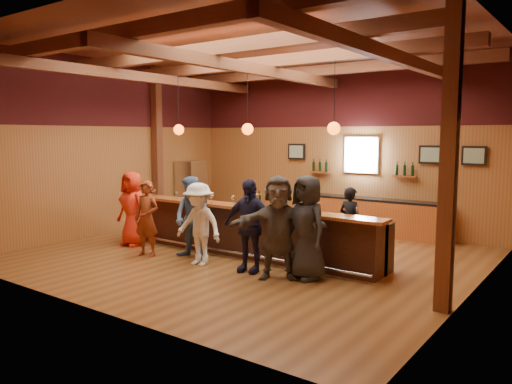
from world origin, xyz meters
TOP-DOWN VIEW (x-y plane):
  - room at (0.00, 0.06)m, footprint 9.04×9.00m
  - bar_counter at (0.02, 0.15)m, footprint 6.30×1.07m
  - back_bar_cabinet at (1.20, 3.72)m, footprint 4.00×0.52m
  - window at (0.80, 3.95)m, footprint 0.95×0.09m
  - framed_pictures at (1.67, 3.94)m, footprint 5.35×0.05m
  - wine_shelves at (0.80, 3.88)m, footprint 3.00×0.18m
  - pendant_lights at (0.00, 0.00)m, footprint 4.24×0.24m
  - stainless_fridge at (-4.10, 2.60)m, footprint 0.70×0.70m
  - customer_orange at (-2.80, -0.76)m, footprint 0.88×0.61m
  - customer_redvest at (-1.74, -1.27)m, footprint 0.65×0.49m
  - customer_denim at (-0.78, -0.88)m, footprint 0.86×0.68m
  - customer_white at (-0.34, -1.17)m, footprint 1.08×0.64m
  - customer_navy at (0.76, -0.98)m, footprint 1.09×0.58m
  - customer_brown at (1.46, -1.03)m, footprint 1.77×1.39m
  - customer_dark at (1.89, -0.75)m, footprint 1.07×0.89m
  - bartender at (1.80, 1.22)m, footprint 0.60×0.46m
  - ice_bucket at (0.27, -0.08)m, footprint 0.23×0.23m
  - bottle_a at (0.36, -0.09)m, footprint 0.07×0.07m
  - bottle_b at (0.96, -0.02)m, footprint 0.08×0.08m
  - glass_a at (-2.77, -0.10)m, footprint 0.07×0.07m
  - glass_b at (-1.96, -0.16)m, footprint 0.07×0.07m
  - glass_c at (-1.60, -0.18)m, footprint 0.08×0.08m
  - glass_d at (-0.77, -0.28)m, footprint 0.09×0.09m
  - glass_e at (-0.29, -0.13)m, footprint 0.09×0.09m
  - glass_f at (1.05, -0.19)m, footprint 0.07×0.07m
  - glass_g at (1.33, -0.12)m, footprint 0.07×0.07m
  - glass_h at (1.76, -0.16)m, footprint 0.07×0.07m

SIDE VIEW (x-z plane):
  - back_bar_cabinet at x=1.20m, z-range 0.00..0.95m
  - bar_counter at x=0.02m, z-range -0.03..1.08m
  - bartender at x=1.80m, z-range 0.00..1.49m
  - customer_redvest at x=-1.74m, z-range 0.00..1.62m
  - customer_white at x=-0.34m, z-range 0.00..1.65m
  - customer_denim at x=-0.78m, z-range 0.00..1.73m
  - customer_orange at x=-2.80m, z-range 0.00..1.74m
  - customer_navy at x=0.76m, z-range 0.00..1.77m
  - stainless_fridge at x=-4.10m, z-range 0.00..1.80m
  - customer_brown at x=1.46m, z-range 0.00..1.87m
  - customer_dark at x=1.89m, z-range 0.00..1.88m
  - glass_g at x=1.33m, z-range 1.14..1.30m
  - glass_a at x=-2.77m, z-range 1.14..1.30m
  - glass_b at x=-1.96m, z-range 1.14..1.31m
  - glass_f at x=1.05m, z-range 1.15..1.31m
  - glass_h at x=1.76m, z-range 1.15..1.31m
  - bottle_a at x=0.36m, z-range 1.08..1.40m
  - ice_bucket at x=0.27m, z-range 1.11..1.36m
  - glass_c at x=-1.60m, z-range 1.15..1.33m
  - glass_d at x=-0.77m, z-range 1.15..1.34m
  - glass_e at x=-0.29m, z-range 1.15..1.35m
  - bottle_b at x=0.96m, z-range 1.07..1.45m
  - wine_shelves at x=0.80m, z-range 1.47..1.77m
  - window at x=0.80m, z-range 1.57..2.52m
  - framed_pictures at x=1.67m, z-range 1.88..2.33m
  - pendant_lights at x=0.00m, z-range 2.02..3.39m
  - room at x=0.00m, z-range 0.95..5.47m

